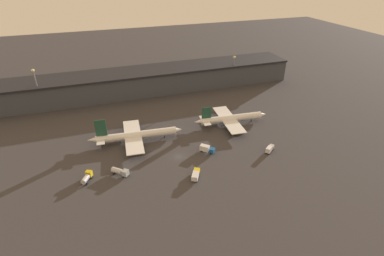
{
  "coord_description": "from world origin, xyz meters",
  "views": [
    {
      "loc": [
        -30.69,
        -107.95,
        78.45
      ],
      "look_at": [
        10.91,
        13.17,
        6.0
      ],
      "focal_mm": 28.0,
      "sensor_mm": 36.0,
      "label": 1
    }
  ],
  "objects_px": {
    "airplane_0": "(136,135)",
    "service_vehicle_4": "(120,172)",
    "service_vehicle_3": "(196,175)",
    "airplane_1": "(231,119)",
    "service_vehicle_1": "(207,149)",
    "service_vehicle_0": "(270,149)",
    "service_vehicle_2": "(87,177)"
  },
  "relations": [
    {
      "from": "service_vehicle_1",
      "to": "service_vehicle_4",
      "type": "xyz_separation_m",
      "value": [
        -40.21,
        -4.15,
        -0.09
      ]
    },
    {
      "from": "airplane_1",
      "to": "service_vehicle_3",
      "type": "distance_m",
      "value": 50.03
    },
    {
      "from": "airplane_1",
      "to": "service_vehicle_3",
      "type": "bearing_deg",
      "value": -126.86
    },
    {
      "from": "service_vehicle_4",
      "to": "service_vehicle_0",
      "type": "bearing_deg",
      "value": 37.18
    },
    {
      "from": "airplane_0",
      "to": "service_vehicle_0",
      "type": "bearing_deg",
      "value": -22.39
    },
    {
      "from": "airplane_0",
      "to": "service_vehicle_2",
      "type": "bearing_deg",
      "value": -130.23
    },
    {
      "from": "airplane_1",
      "to": "service_vehicle_4",
      "type": "bearing_deg",
      "value": -152.9
    },
    {
      "from": "service_vehicle_1",
      "to": "service_vehicle_3",
      "type": "xyz_separation_m",
      "value": [
        -11.16,
        -16.02,
        -0.29
      ]
    },
    {
      "from": "airplane_0",
      "to": "service_vehicle_3",
      "type": "height_order",
      "value": "airplane_0"
    },
    {
      "from": "service_vehicle_3",
      "to": "service_vehicle_2",
      "type": "bearing_deg",
      "value": 102.88
    },
    {
      "from": "airplane_1",
      "to": "service_vehicle_3",
      "type": "xyz_separation_m",
      "value": [
        -33.33,
        -37.27,
        -1.71
      ]
    },
    {
      "from": "airplane_0",
      "to": "service_vehicle_3",
      "type": "distance_m",
      "value": 40.66
    },
    {
      "from": "service_vehicle_0",
      "to": "airplane_1",
      "type": "bearing_deg",
      "value": 64.15
    },
    {
      "from": "airplane_1",
      "to": "service_vehicle_3",
      "type": "height_order",
      "value": "airplane_1"
    },
    {
      "from": "service_vehicle_3",
      "to": "service_vehicle_4",
      "type": "xyz_separation_m",
      "value": [
        -29.06,
        11.87,
        0.2
      ]
    },
    {
      "from": "service_vehicle_2",
      "to": "airplane_0",
      "type": "bearing_deg",
      "value": -17.71
    },
    {
      "from": "service_vehicle_0",
      "to": "service_vehicle_2",
      "type": "relative_size",
      "value": 0.94
    },
    {
      "from": "service_vehicle_4",
      "to": "airplane_1",
      "type": "bearing_deg",
      "value": 63.66
    },
    {
      "from": "airplane_1",
      "to": "service_vehicle_1",
      "type": "bearing_deg",
      "value": -131.27
    },
    {
      "from": "service_vehicle_2",
      "to": "service_vehicle_0",
      "type": "bearing_deg",
      "value": -66.56
    },
    {
      "from": "service_vehicle_2",
      "to": "service_vehicle_3",
      "type": "relative_size",
      "value": 0.88
    },
    {
      "from": "airplane_0",
      "to": "service_vehicle_0",
      "type": "relative_size",
      "value": 7.45
    },
    {
      "from": "service_vehicle_0",
      "to": "service_vehicle_4",
      "type": "height_order",
      "value": "service_vehicle_4"
    },
    {
      "from": "service_vehicle_3",
      "to": "airplane_1",
      "type": "bearing_deg",
      "value": -12.51
    },
    {
      "from": "service_vehicle_1",
      "to": "service_vehicle_2",
      "type": "xyz_separation_m",
      "value": [
        -53.39,
        -3.58,
        -0.09
      ]
    },
    {
      "from": "airplane_0",
      "to": "service_vehicle_0",
      "type": "height_order",
      "value": "airplane_0"
    },
    {
      "from": "airplane_0",
      "to": "service_vehicle_4",
      "type": "relative_size",
      "value": 6.43
    },
    {
      "from": "airplane_1",
      "to": "service_vehicle_4",
      "type": "relative_size",
      "value": 5.76
    },
    {
      "from": "service_vehicle_1",
      "to": "service_vehicle_3",
      "type": "distance_m",
      "value": 19.52
    },
    {
      "from": "airplane_1",
      "to": "service_vehicle_1",
      "type": "distance_m",
      "value": 30.75
    },
    {
      "from": "airplane_1",
      "to": "service_vehicle_2",
      "type": "height_order",
      "value": "airplane_1"
    },
    {
      "from": "service_vehicle_3",
      "to": "service_vehicle_1",
      "type": "bearing_deg",
      "value": -5.57
    }
  ]
}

